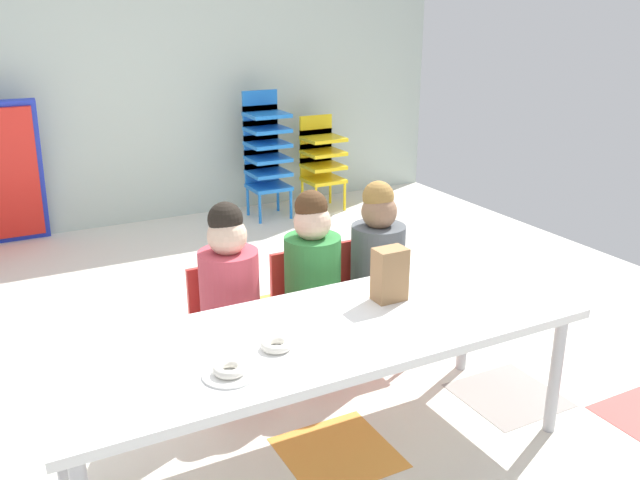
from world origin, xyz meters
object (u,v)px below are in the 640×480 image
object	(u,v)px
seated_child_near_camera	(229,285)
donut_powdered_on_plate	(230,369)
seated_child_middle_seat	(312,268)
paper_plate_near_edge	(230,374)
craft_table	(323,339)
kid_chair_blue_stack	(266,148)
paper_bag_brown	(390,274)
kid_chair_yellow_stack	(321,157)
donut_powdered_loose	(276,345)
seated_child_far_right	(377,256)

from	to	relation	value
seated_child_near_camera	donut_powdered_on_plate	xyz separation A→B (m)	(-0.27, -0.73, 0.03)
seated_child_middle_seat	paper_plate_near_edge	size ratio (longest dim) A/B	5.10
craft_table	seated_child_near_camera	xyz separation A→B (m)	(-0.15, 0.58, 0.03)
seated_child_near_camera	paper_plate_near_edge	distance (m)	0.78
kid_chair_blue_stack	paper_bag_brown	bearing A→B (deg)	-104.23
kid_chair_yellow_stack	donut_powdered_on_plate	bearing A→B (deg)	-122.41
seated_child_near_camera	paper_bag_brown	size ratio (longest dim) A/B	4.17
seated_child_near_camera	donut_powdered_on_plate	bearing A→B (deg)	-110.33
craft_table	seated_child_middle_seat	distance (m)	0.63
seated_child_near_camera	kid_chair_blue_stack	bearing A→B (deg)	63.14
seated_child_near_camera	donut_powdered_loose	size ratio (longest dim) A/B	8.31
seated_child_middle_seat	paper_bag_brown	world-z (taller)	seated_child_middle_seat
seated_child_middle_seat	paper_bag_brown	size ratio (longest dim) A/B	4.17
craft_table	kid_chair_blue_stack	bearing A→B (deg)	70.09
seated_child_far_right	donut_powdered_loose	xyz separation A→B (m)	(-0.82, -0.64, 0.03)
kid_chair_yellow_stack	donut_powdered_loose	distance (m)	3.65
paper_plate_near_edge	donut_powdered_loose	size ratio (longest dim) A/B	1.63
seated_child_middle_seat	donut_powdered_loose	bearing A→B (deg)	-126.12
paper_plate_near_edge	seated_child_far_right	bearing A→B (deg)	35.50
seated_child_middle_seat	seated_child_far_right	xyz separation A→B (m)	(0.35, 0.00, 0.00)
seated_child_middle_seat	paper_plate_near_edge	bearing A→B (deg)	-132.63
paper_plate_near_edge	donut_powdered_loose	xyz separation A→B (m)	(0.21, 0.09, 0.01)
kid_chair_blue_stack	seated_child_far_right	bearing A→B (deg)	-101.52
seated_child_far_right	donut_powdered_loose	world-z (taller)	seated_child_far_right
seated_child_near_camera	kid_chair_yellow_stack	size ratio (longest dim) A/B	1.15
craft_table	donut_powdered_on_plate	size ratio (longest dim) A/B	18.76
craft_table	donut_powdered_on_plate	bearing A→B (deg)	-159.80
kid_chair_blue_stack	paper_plate_near_edge	xyz separation A→B (m)	(-1.54, -3.24, -0.01)
kid_chair_blue_stack	donut_powdered_on_plate	distance (m)	3.59
seated_child_far_right	kid_chair_yellow_stack	bearing A→B (deg)	67.71
kid_chair_blue_stack	donut_powdered_loose	bearing A→B (deg)	-112.95
kid_chair_yellow_stack	craft_table	bearing A→B (deg)	-117.91
kid_chair_yellow_stack	donut_powdered_loose	xyz separation A→B (m)	(-1.85, -3.15, 0.13)
paper_plate_near_edge	paper_bag_brown	bearing A→B (deg)	18.23
donut_powdered_loose	seated_child_middle_seat	bearing A→B (deg)	53.88
seated_child_near_camera	paper_bag_brown	distance (m)	0.71
craft_table	paper_bag_brown	bearing A→B (deg)	15.86
seated_child_middle_seat	craft_table	bearing A→B (deg)	-113.58
paper_plate_near_edge	donut_powdered_on_plate	size ratio (longest dim) A/B	1.67
craft_table	seated_child_far_right	xyz separation A→B (m)	(0.61, 0.58, 0.03)
seated_child_middle_seat	seated_child_far_right	world-z (taller)	same
seated_child_middle_seat	paper_bag_brown	bearing A→B (deg)	-77.18
seated_child_far_right	kid_chair_blue_stack	xyz separation A→B (m)	(0.51, 2.50, 0.02)
seated_child_near_camera	donut_powdered_loose	bearing A→B (deg)	-95.72
donut_powdered_on_plate	seated_child_near_camera	bearing A→B (deg)	69.67
kid_chair_yellow_stack	donut_powdered_loose	bearing A→B (deg)	-120.44
kid_chair_blue_stack	paper_bag_brown	world-z (taller)	kid_chair_blue_stack
seated_child_far_right	paper_plate_near_edge	size ratio (longest dim) A/B	5.10
seated_child_far_right	seated_child_near_camera	bearing A→B (deg)	180.00
seated_child_middle_seat	donut_powdered_loose	xyz separation A→B (m)	(-0.47, -0.64, 0.03)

